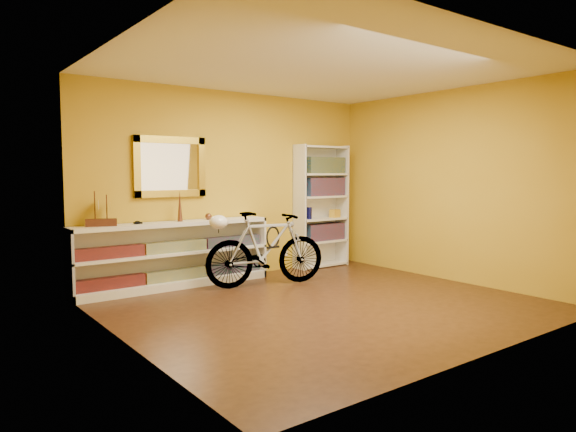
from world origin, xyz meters
TOP-DOWN VIEW (x-y plane):
  - floor at (0.00, 0.00)m, footprint 4.50×4.00m
  - ceiling at (0.00, 0.00)m, footprint 4.50×4.00m
  - back_wall at (0.00, 2.00)m, footprint 4.50×0.01m
  - left_wall at (-2.25, 0.00)m, footprint 0.01×4.00m
  - right_wall at (2.25, 0.00)m, footprint 0.01×4.00m
  - gilt_mirror at (-0.95, 1.97)m, footprint 0.98×0.06m
  - wall_socket at (0.90, 1.99)m, footprint 0.09×0.02m
  - console_unit at (-0.98, 1.81)m, footprint 2.60×0.35m
  - cd_row_lower at (-0.98, 1.79)m, footprint 2.50×0.13m
  - cd_row_upper at (-0.98, 1.79)m, footprint 2.50×0.13m
  - model_ship at (-1.89, 1.81)m, footprint 0.37×0.23m
  - toy_car at (-1.45, 1.81)m, footprint 0.00×0.00m
  - bronze_ornament at (-0.90, 1.81)m, footprint 0.07×0.07m
  - decorative_orb at (-0.49, 1.81)m, footprint 0.09×0.09m
  - bookcase at (1.51, 1.84)m, footprint 0.90×0.30m
  - book_row_a at (1.56, 1.84)m, footprint 0.70×0.22m
  - book_row_b at (1.56, 1.84)m, footprint 0.70×0.22m
  - book_row_c at (1.56, 1.84)m, footprint 0.70×0.22m
  - travel_mug at (1.25, 1.82)m, footprint 0.08×0.08m
  - red_tin at (1.31, 1.87)m, footprint 0.18×0.18m
  - yellow_bag at (1.76, 1.80)m, footprint 0.18×0.14m
  - bicycle at (0.03, 1.21)m, footprint 0.80×1.71m
  - helmet at (-0.59, 1.36)m, footprint 0.24×0.22m
  - u_lock at (0.12, 1.19)m, footprint 0.21×0.02m

SIDE VIEW (x-z plane):
  - floor at x=0.00m, z-range -0.01..0.00m
  - cd_row_lower at x=-0.98m, z-range 0.10..0.24m
  - wall_socket at x=0.90m, z-range 0.21..0.29m
  - console_unit at x=-0.98m, z-range 0.00..0.85m
  - bicycle at x=0.03m, z-range 0.00..0.98m
  - cd_row_upper at x=-0.98m, z-range 0.47..0.60m
  - book_row_a at x=1.56m, z-range 0.42..0.68m
  - u_lock at x=0.12m, z-range 0.53..0.74m
  - yellow_bag at x=1.76m, z-range 0.77..0.89m
  - toy_car at x=-1.45m, z-range 0.85..0.85m
  - travel_mug at x=1.25m, z-range 0.77..0.95m
  - helmet at x=-0.59m, z-range 0.77..0.95m
  - decorative_orb at x=-0.49m, z-range 0.85..0.94m
  - bookcase at x=1.51m, z-range 0.00..1.90m
  - bronze_ornament at x=-0.90m, z-range 0.85..1.25m
  - model_ship at x=-1.89m, z-range 0.85..1.26m
  - book_row_b at x=1.56m, z-range 1.11..1.40m
  - back_wall at x=0.00m, z-range 0.00..2.60m
  - left_wall at x=-2.25m, z-range 0.00..2.60m
  - right_wall at x=2.25m, z-range 0.00..2.60m
  - gilt_mirror at x=-0.95m, z-range 1.16..1.94m
  - red_tin at x=1.31m, z-range 1.46..1.65m
  - book_row_c at x=1.56m, z-range 1.46..1.71m
  - ceiling at x=0.00m, z-range 2.60..2.61m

